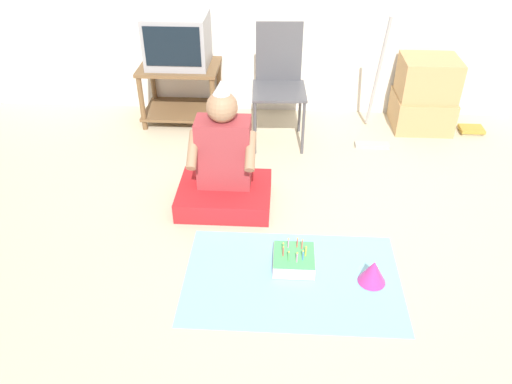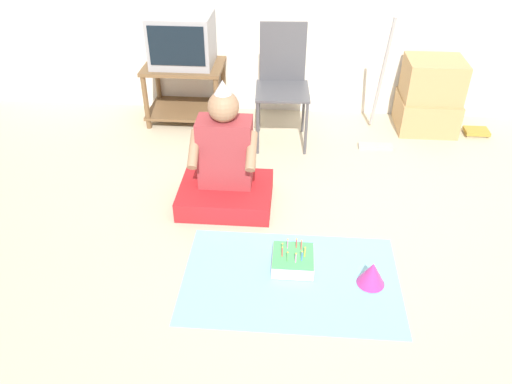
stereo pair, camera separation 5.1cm
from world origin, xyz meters
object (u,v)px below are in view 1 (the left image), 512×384
at_px(folding_chair, 279,77).
at_px(dust_mop, 375,108).
at_px(birthday_cake, 294,260).
at_px(book_pile, 471,130).
at_px(person_seated, 224,169).
at_px(cardboard_box_stack, 425,95).
at_px(tv, 177,40).
at_px(party_hat_blue, 373,272).

relative_size(folding_chair, dust_mop, 0.88).
relative_size(folding_chair, birthday_cake, 3.88).
height_order(book_pile, birthday_cake, birthday_cake).
xyz_separation_m(dust_mop, person_seated, (-1.13, -0.95, -0.03)).
height_order(folding_chair, dust_mop, dust_mop).
bearing_deg(cardboard_box_stack, person_seated, -141.73).
bearing_deg(person_seated, birthday_cake, -52.98).
bearing_deg(book_pile, folding_chair, -174.37).
height_order(tv, party_hat_blue, tv).
distance_m(folding_chair, book_pile, 1.76).
xyz_separation_m(tv, party_hat_blue, (1.43, -2.02, -0.64)).
distance_m(tv, party_hat_blue, 2.56).
bearing_deg(book_pile, person_seated, -150.34).
bearing_deg(birthday_cake, party_hat_blue, -13.62).
bearing_deg(dust_mop, cardboard_box_stack, 33.18).
relative_size(cardboard_box_stack, book_pile, 3.08).
xyz_separation_m(dust_mop, birthday_cake, (-0.65, -1.58, -0.25)).
relative_size(dust_mop, party_hat_blue, 6.77).
height_order(person_seated, party_hat_blue, person_seated).
height_order(dust_mop, person_seated, dust_mop).
xyz_separation_m(person_seated, birthday_cake, (0.47, -0.63, -0.22)).
distance_m(dust_mop, birthday_cake, 1.73).
distance_m(dust_mop, person_seated, 1.48).
xyz_separation_m(birthday_cake, party_hat_blue, (0.44, -0.11, 0.03)).
xyz_separation_m(tv, dust_mop, (1.65, -0.33, -0.42)).
bearing_deg(cardboard_box_stack, folding_chair, -167.69).
relative_size(person_seated, birthday_cake, 3.65).
bearing_deg(folding_chair, party_hat_blue, -71.50).
bearing_deg(person_seated, folding_chair, 70.90).
bearing_deg(dust_mop, birthday_cake, -112.49).
bearing_deg(person_seated, cardboard_box_stack, 38.27).
bearing_deg(tv, birthday_cake, -62.57).
relative_size(tv, birthday_cake, 2.12).
bearing_deg(book_pile, party_hat_blue, -120.30).
bearing_deg(dust_mop, tv, 168.67).
bearing_deg(party_hat_blue, book_pile, 59.70).
distance_m(tv, cardboard_box_stack, 2.15).
bearing_deg(party_hat_blue, dust_mop, 82.83).
distance_m(tv, dust_mop, 1.73).
bearing_deg(folding_chair, tv, 160.80).
xyz_separation_m(cardboard_box_stack, birthday_cake, (-1.12, -1.88, -0.25)).
bearing_deg(dust_mop, person_seated, -139.82).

